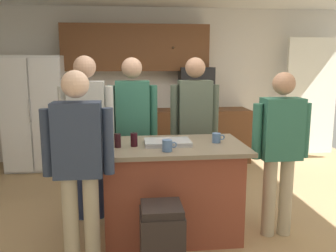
{
  "coord_description": "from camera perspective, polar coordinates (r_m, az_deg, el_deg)",
  "views": [
    {
      "loc": [
        -0.56,
        -3.49,
        1.72
      ],
      "look_at": [
        -0.14,
        0.17,
        1.05
      ],
      "focal_mm": 38.45,
      "sensor_mm": 36.0,
      "label": 1
    }
  ],
  "objects": [
    {
      "name": "kitchen_island",
      "position": [
        3.61,
        0.55,
        -9.99
      ],
      "size": [
        1.41,
        0.87,
        0.92
      ],
      "color": "brown",
      "rests_on": "ground"
    },
    {
      "name": "person_elder_center",
      "position": [
        3.63,
        17.39,
        -2.78
      ],
      "size": [
        0.57,
        0.22,
        1.62
      ],
      "rotation": [
        0.0,
        0.0,
        3.02
      ],
      "color": "tan",
      "rests_on": "ground"
    },
    {
      "name": "person_guest_left",
      "position": [
        2.99,
        -14.0,
        -4.96
      ],
      "size": [
        0.57,
        0.22,
        1.65
      ],
      "rotation": [
        0.0,
        0.0,
        0.55
      ],
      "color": "tan",
      "rests_on": "ground"
    },
    {
      "name": "refrigerator",
      "position": [
        6.1,
        -20.11,
        1.97
      ],
      "size": [
        0.92,
        0.76,
        1.8
      ],
      "color": "white",
      "rests_on": "ground"
    },
    {
      "name": "person_guest_right",
      "position": [
        4.16,
        -5.6,
        0.6
      ],
      "size": [
        0.57,
        0.23,
        1.76
      ],
      "rotation": [
        0.0,
        0.0,
        -1.12
      ],
      "color": "#232D4C",
      "rests_on": "ground"
    },
    {
      "name": "cabinet_run_lower",
      "position": [
        6.21,
        4.4,
        -1.48
      ],
      "size": [
        1.8,
        0.63,
        0.9
      ],
      "color": "brown",
      "rests_on": "ground"
    },
    {
      "name": "serving_tray",
      "position": [
        3.46,
        -0.1,
        -2.61
      ],
      "size": [
        0.44,
        0.3,
        0.04
      ],
      "color": "#B7B7BC",
      "rests_on": "kitchen_island"
    },
    {
      "name": "person_guest_by_door",
      "position": [
        3.91,
        -12.7,
        -0.06
      ],
      "size": [
        0.57,
        0.23,
        1.77
      ],
      "rotation": [
        0.0,
        0.0,
        -0.51
      ],
      "color": "#232D4C",
      "rests_on": "ground"
    },
    {
      "name": "mug_ceramic_white",
      "position": [
        3.2,
        -0.09,
        -3.12
      ],
      "size": [
        0.13,
        0.09,
        0.1
      ],
      "color": "#4C6B99",
      "rests_on": "kitchen_island"
    },
    {
      "name": "french_door_window_panel",
      "position": [
        6.71,
        21.68,
        4.32
      ],
      "size": [
        0.9,
        0.06,
        2.0
      ],
      "primitive_type": "cube",
      "color": "white",
      "rests_on": "ground"
    },
    {
      "name": "cabinet_run_upper",
      "position": [
        6.09,
        -5.11,
        12.24
      ],
      "size": [
        2.4,
        0.38,
        0.75
      ],
      "color": "brown"
    },
    {
      "name": "mug_blue_stoneware",
      "position": [
        3.57,
        7.72,
        -1.87
      ],
      "size": [
        0.13,
        0.08,
        0.09
      ],
      "color": "#4C6B99",
      "rests_on": "kitchen_island"
    },
    {
      "name": "back_wall",
      "position": [
        6.33,
        -1.42,
        6.54
      ],
      "size": [
        6.4,
        0.1,
        2.6
      ],
      "primitive_type": "cube",
      "color": "silver",
      "rests_on": "ground"
    },
    {
      "name": "person_host_foreground",
      "position": [
        4.23,
        4.22,
        0.79
      ],
      "size": [
        0.57,
        0.23,
        1.76
      ],
      "rotation": [
        0.0,
        0.0,
        -2.03
      ],
      "color": "#4C5166",
      "rests_on": "ground"
    },
    {
      "name": "microwave_over_range",
      "position": [
        6.11,
        4.49,
        7.78
      ],
      "size": [
        0.56,
        0.4,
        0.32
      ],
      "primitive_type": "cube",
      "color": "black"
    },
    {
      "name": "glass_short_whisky",
      "position": [
        3.37,
        -8.0,
        -2.31
      ],
      "size": [
        0.06,
        0.06,
        0.13
      ],
      "color": "black",
      "rests_on": "kitchen_island"
    },
    {
      "name": "glass_pilsner",
      "position": [
        3.4,
        -5.4,
        -2.17
      ],
      "size": [
        0.07,
        0.07,
        0.13
      ],
      "color": "black",
      "rests_on": "kitchen_island"
    },
    {
      "name": "floor",
      "position": [
        3.93,
        2.45,
        -15.64
      ],
      "size": [
        7.04,
        7.04,
        0.0
      ],
      "primitive_type": "plane",
      "color": "tan",
      "rests_on": "ground"
    },
    {
      "name": "trash_bin",
      "position": [
        3.01,
        -1.0,
        -17.84
      ],
      "size": [
        0.34,
        0.34,
        0.61
      ],
      "color": "black",
      "rests_on": "ground"
    }
  ]
}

